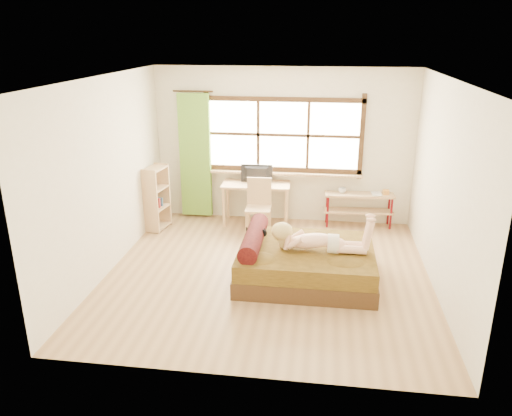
# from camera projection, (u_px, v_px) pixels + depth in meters

# --- Properties ---
(floor) EXTENTS (4.50, 4.50, 0.00)m
(floor) POSITION_uv_depth(u_px,v_px,m) (268.00, 274.00, 7.06)
(floor) COLOR #9E754C
(floor) RESTS_ON ground
(ceiling) EXTENTS (4.50, 4.50, 0.00)m
(ceiling) POSITION_uv_depth(u_px,v_px,m) (269.00, 78.00, 6.16)
(ceiling) COLOR white
(ceiling) RESTS_ON wall_back
(wall_back) EXTENTS (4.50, 0.00, 4.50)m
(wall_back) POSITION_uv_depth(u_px,v_px,m) (283.00, 146.00, 8.71)
(wall_back) COLOR silver
(wall_back) RESTS_ON floor
(wall_front) EXTENTS (4.50, 0.00, 4.50)m
(wall_front) POSITION_uv_depth(u_px,v_px,m) (240.00, 253.00, 4.51)
(wall_front) COLOR silver
(wall_front) RESTS_ON floor
(wall_left) EXTENTS (0.00, 4.50, 4.50)m
(wall_left) POSITION_uv_depth(u_px,v_px,m) (107.00, 176.00, 6.90)
(wall_left) COLOR silver
(wall_left) RESTS_ON floor
(wall_right) EXTENTS (0.00, 4.50, 4.50)m
(wall_right) POSITION_uv_depth(u_px,v_px,m) (444.00, 189.00, 6.32)
(wall_right) COLOR silver
(wall_right) RESTS_ON floor
(window) EXTENTS (2.80, 0.16, 1.46)m
(window) POSITION_uv_depth(u_px,v_px,m) (283.00, 137.00, 8.63)
(window) COLOR #FFEDBF
(window) RESTS_ON wall_back
(curtain) EXTENTS (0.55, 0.10, 2.20)m
(curtain) POSITION_uv_depth(u_px,v_px,m) (195.00, 156.00, 8.87)
(curtain) COLOR #559027
(curtain) RESTS_ON wall_back
(bed) EXTENTS (1.85, 1.48, 0.70)m
(bed) POSITION_uv_depth(u_px,v_px,m) (303.00, 262.00, 6.86)
(bed) COLOR #321D0F
(bed) RESTS_ON floor
(woman) EXTENTS (1.30, 0.37, 0.56)m
(woman) POSITION_uv_depth(u_px,v_px,m) (318.00, 231.00, 6.62)
(woman) COLOR #FCBFA2
(woman) RESTS_ON bed
(kitten) EXTENTS (0.28, 0.11, 0.22)m
(kitten) POSITION_uv_depth(u_px,v_px,m) (255.00, 235.00, 6.93)
(kitten) COLOR black
(kitten) RESTS_ON bed
(desk) EXTENTS (1.20, 0.58, 0.74)m
(desk) POSITION_uv_depth(u_px,v_px,m) (256.00, 189.00, 8.73)
(desk) COLOR tan
(desk) RESTS_ON floor
(monitor) EXTENTS (0.55, 0.09, 0.32)m
(monitor) POSITION_uv_depth(u_px,v_px,m) (256.00, 174.00, 8.69)
(monitor) COLOR black
(monitor) RESTS_ON desk
(chair) EXTENTS (0.43, 0.43, 0.92)m
(chair) POSITION_uv_depth(u_px,v_px,m) (259.00, 203.00, 8.42)
(chair) COLOR tan
(chair) RESTS_ON floor
(pipe_shelf) EXTENTS (1.20, 0.36, 0.67)m
(pipe_shelf) POSITION_uv_depth(u_px,v_px,m) (360.00, 202.00, 8.68)
(pipe_shelf) COLOR tan
(pipe_shelf) RESTS_ON floor
(cup) EXTENTS (0.13, 0.13, 0.10)m
(cup) POSITION_uv_depth(u_px,v_px,m) (342.00, 190.00, 8.65)
(cup) COLOR gray
(cup) RESTS_ON pipe_shelf
(book) EXTENTS (0.18, 0.24, 0.02)m
(book) POSITION_uv_depth(u_px,v_px,m) (371.00, 194.00, 8.60)
(book) COLOR gray
(book) RESTS_ON pipe_shelf
(bookshelf) EXTENTS (0.35, 0.52, 1.11)m
(bookshelf) POSITION_uv_depth(u_px,v_px,m) (157.00, 198.00, 8.51)
(bookshelf) COLOR tan
(bookshelf) RESTS_ON floor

